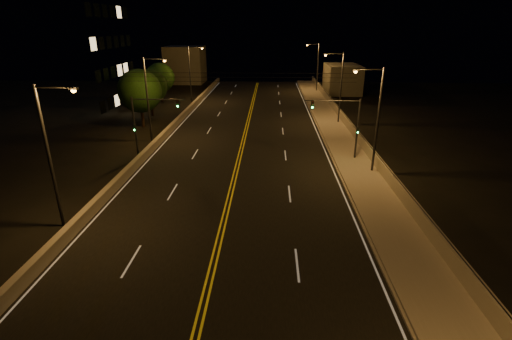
{
  "coord_description": "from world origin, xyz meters",
  "views": [
    {
      "loc": [
        2.94,
        -6.21,
        11.95
      ],
      "look_at": [
        2.0,
        18.0,
        2.5
      ],
      "focal_mm": 26.0,
      "sensor_mm": 36.0,
      "label": 1
    }
  ],
  "objects_px": {
    "streetlight_2": "(339,84)",
    "traffic_signal_left": "(145,120)",
    "streetlight_5": "(150,94)",
    "traffic_signal_right": "(347,122)",
    "tree_0": "(140,91)",
    "tree_1": "(150,87)",
    "streetlight_4": "(52,149)",
    "streetlight_6": "(191,71)",
    "streetlight_1": "(375,115)",
    "streetlight_3": "(316,64)",
    "tree_2": "(160,78)"
  },
  "relations": [
    {
      "from": "streetlight_3",
      "to": "streetlight_5",
      "type": "bearing_deg",
      "value": -122.6
    },
    {
      "from": "streetlight_2",
      "to": "streetlight_6",
      "type": "distance_m",
      "value": 25.42
    },
    {
      "from": "streetlight_5",
      "to": "streetlight_3",
      "type": "bearing_deg",
      "value": 57.4
    },
    {
      "from": "streetlight_4",
      "to": "traffic_signal_right",
      "type": "bearing_deg",
      "value": 33.46
    },
    {
      "from": "streetlight_4",
      "to": "tree_0",
      "type": "bearing_deg",
      "value": 97.25
    },
    {
      "from": "streetlight_3",
      "to": "streetlight_5",
      "type": "xyz_separation_m",
      "value": [
        -21.43,
        -33.51,
        0.0
      ]
    },
    {
      "from": "tree_0",
      "to": "streetlight_5",
      "type": "bearing_deg",
      "value": -62.09
    },
    {
      "from": "streetlight_5",
      "to": "streetlight_6",
      "type": "distance_m",
      "value": 22.08
    },
    {
      "from": "streetlight_6",
      "to": "tree_2",
      "type": "xyz_separation_m",
      "value": [
        -5.27,
        0.06,
        -1.14
      ]
    },
    {
      "from": "streetlight_6",
      "to": "tree_0",
      "type": "height_order",
      "value": "streetlight_6"
    },
    {
      "from": "streetlight_3",
      "to": "tree_1",
      "type": "xyz_separation_m",
      "value": [
        -25.34,
        -21.21,
        -1.12
      ]
    },
    {
      "from": "streetlight_3",
      "to": "streetlight_6",
      "type": "height_order",
      "value": "same"
    },
    {
      "from": "tree_0",
      "to": "tree_2",
      "type": "xyz_separation_m",
      "value": [
        -2.11,
        16.2,
        -0.48
      ]
    },
    {
      "from": "streetlight_2",
      "to": "tree_2",
      "type": "bearing_deg",
      "value": 152.77
    },
    {
      "from": "tree_0",
      "to": "tree_1",
      "type": "relative_size",
      "value": 1.11
    },
    {
      "from": "streetlight_3",
      "to": "streetlight_6",
      "type": "bearing_deg",
      "value": -151.94
    },
    {
      "from": "traffic_signal_right",
      "to": "tree_0",
      "type": "bearing_deg",
      "value": 153.26
    },
    {
      "from": "tree_1",
      "to": "traffic_signal_left",
      "type": "bearing_deg",
      "value": -74.28
    },
    {
      "from": "tree_0",
      "to": "tree_1",
      "type": "xyz_separation_m",
      "value": [
        -0.76,
        6.34,
        -0.45
      ]
    },
    {
      "from": "streetlight_2",
      "to": "tree_2",
      "type": "height_order",
      "value": "streetlight_2"
    },
    {
      "from": "traffic_signal_right",
      "to": "traffic_signal_left",
      "type": "relative_size",
      "value": 1.0
    },
    {
      "from": "streetlight_1",
      "to": "streetlight_2",
      "type": "bearing_deg",
      "value": 90.0
    },
    {
      "from": "streetlight_4",
      "to": "tree_1",
      "type": "bearing_deg",
      "value": 97.17
    },
    {
      "from": "streetlight_5",
      "to": "traffic_signal_right",
      "type": "height_order",
      "value": "streetlight_5"
    },
    {
      "from": "streetlight_4",
      "to": "streetlight_6",
      "type": "bearing_deg",
      "value": 90.0
    },
    {
      "from": "streetlight_1",
      "to": "tree_2",
      "type": "xyz_separation_m",
      "value": [
        -26.7,
        31.1,
        -1.14
      ]
    },
    {
      "from": "streetlight_2",
      "to": "traffic_signal_right",
      "type": "bearing_deg",
      "value": -96.25
    },
    {
      "from": "streetlight_1",
      "to": "tree_1",
      "type": "height_order",
      "value": "streetlight_1"
    },
    {
      "from": "streetlight_1",
      "to": "streetlight_5",
      "type": "xyz_separation_m",
      "value": [
        -21.43,
        8.96,
        0.0
      ]
    },
    {
      "from": "traffic_signal_right",
      "to": "tree_1",
      "type": "bearing_deg",
      "value": 142.97
    },
    {
      "from": "tree_0",
      "to": "traffic_signal_right",
      "type": "bearing_deg",
      "value": -26.74
    },
    {
      "from": "streetlight_3",
      "to": "streetlight_4",
      "type": "height_order",
      "value": "same"
    },
    {
      "from": "tree_1",
      "to": "tree_2",
      "type": "distance_m",
      "value": 9.95
    },
    {
      "from": "streetlight_2",
      "to": "traffic_signal_left",
      "type": "relative_size",
      "value": 1.52
    },
    {
      "from": "streetlight_5",
      "to": "traffic_signal_right",
      "type": "xyz_separation_m",
      "value": [
        19.89,
        -5.66,
        -1.44
      ]
    },
    {
      "from": "streetlight_2",
      "to": "traffic_signal_left",
      "type": "height_order",
      "value": "streetlight_2"
    },
    {
      "from": "streetlight_5",
      "to": "tree_0",
      "type": "distance_m",
      "value": 6.77
    },
    {
      "from": "streetlight_6",
      "to": "traffic_signal_right",
      "type": "height_order",
      "value": "streetlight_6"
    },
    {
      "from": "traffic_signal_left",
      "to": "streetlight_2",
      "type": "bearing_deg",
      "value": 34.74
    },
    {
      "from": "traffic_signal_left",
      "to": "tree_1",
      "type": "relative_size",
      "value": 0.91
    },
    {
      "from": "streetlight_2",
      "to": "streetlight_4",
      "type": "xyz_separation_m",
      "value": [
        -21.43,
        -27.22,
        0.0
      ]
    },
    {
      "from": "traffic_signal_left",
      "to": "streetlight_1",
      "type": "bearing_deg",
      "value": -9.22
    },
    {
      "from": "streetlight_3",
      "to": "streetlight_4",
      "type": "relative_size",
      "value": 1.0
    },
    {
      "from": "streetlight_2",
      "to": "traffic_signal_right",
      "type": "distance_m",
      "value": 14.23
    },
    {
      "from": "streetlight_4",
      "to": "streetlight_5",
      "type": "xyz_separation_m",
      "value": [
        0.0,
        18.81,
        0.0
      ]
    },
    {
      "from": "streetlight_6",
      "to": "tree_1",
      "type": "height_order",
      "value": "streetlight_6"
    },
    {
      "from": "streetlight_6",
      "to": "streetlight_1",
      "type": "bearing_deg",
      "value": -55.38
    },
    {
      "from": "streetlight_3",
      "to": "tree_2",
      "type": "bearing_deg",
      "value": -156.95
    },
    {
      "from": "streetlight_5",
      "to": "traffic_signal_left",
      "type": "xyz_separation_m",
      "value": [
        1.14,
        -5.66,
        -1.44
      ]
    },
    {
      "from": "streetlight_6",
      "to": "tree_0",
      "type": "relative_size",
      "value": 1.25
    }
  ]
}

